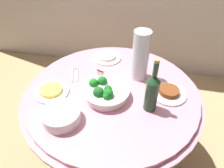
{
  "coord_description": "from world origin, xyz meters",
  "views": [
    {
      "loc": [
        0.21,
        -0.97,
        1.62
      ],
      "look_at": [
        0.0,
        0.0,
        0.79
      ],
      "focal_mm": 33.02,
      "sensor_mm": 36.0,
      "label": 1
    }
  ],
  "objects_px": {
    "broccoli_bowl": "(105,92)",
    "decorative_fruit_vase": "(140,58)",
    "food_plate_fried_egg": "(51,91)",
    "label_placard_front": "(100,72)",
    "serving_tongs": "(75,74)",
    "food_plate_stir_fry": "(169,92)",
    "food_plate_rice": "(107,57)",
    "plate_stack": "(61,116)",
    "wine_bottle": "(152,92)"
  },
  "relations": [
    {
      "from": "plate_stack",
      "to": "decorative_fruit_vase",
      "type": "distance_m",
      "value": 0.62
    },
    {
      "from": "decorative_fruit_vase",
      "to": "food_plate_stir_fry",
      "type": "relative_size",
      "value": 1.55
    },
    {
      "from": "label_placard_front",
      "to": "decorative_fruit_vase",
      "type": "bearing_deg",
      "value": 10.86
    },
    {
      "from": "broccoli_bowl",
      "to": "food_plate_stir_fry",
      "type": "distance_m",
      "value": 0.4
    },
    {
      "from": "broccoli_bowl",
      "to": "food_plate_fried_egg",
      "type": "relative_size",
      "value": 1.27
    },
    {
      "from": "wine_bottle",
      "to": "decorative_fruit_vase",
      "type": "height_order",
      "value": "decorative_fruit_vase"
    },
    {
      "from": "decorative_fruit_vase",
      "to": "food_plate_fried_egg",
      "type": "bearing_deg",
      "value": -151.45
    },
    {
      "from": "broccoli_bowl",
      "to": "label_placard_front",
      "type": "xyz_separation_m",
      "value": [
        -0.08,
        0.2,
        -0.01
      ]
    },
    {
      "from": "food_plate_rice",
      "to": "food_plate_fried_egg",
      "type": "relative_size",
      "value": 1.0
    },
    {
      "from": "broccoli_bowl",
      "to": "plate_stack",
      "type": "bearing_deg",
      "value": -129.2
    },
    {
      "from": "wine_bottle",
      "to": "food_plate_rice",
      "type": "relative_size",
      "value": 1.53
    },
    {
      "from": "decorative_fruit_vase",
      "to": "food_plate_fried_egg",
      "type": "distance_m",
      "value": 0.61
    },
    {
      "from": "serving_tongs",
      "to": "food_plate_fried_egg",
      "type": "bearing_deg",
      "value": -110.85
    },
    {
      "from": "plate_stack",
      "to": "food_plate_stir_fry",
      "type": "relative_size",
      "value": 0.95
    },
    {
      "from": "plate_stack",
      "to": "decorative_fruit_vase",
      "type": "xyz_separation_m",
      "value": [
        0.37,
        0.48,
        0.12
      ]
    },
    {
      "from": "plate_stack",
      "to": "food_plate_fried_egg",
      "type": "height_order",
      "value": "plate_stack"
    },
    {
      "from": "broccoli_bowl",
      "to": "label_placard_front",
      "type": "height_order",
      "value": "broccoli_bowl"
    },
    {
      "from": "plate_stack",
      "to": "serving_tongs",
      "type": "xyz_separation_m",
      "value": [
        -0.08,
        0.41,
        -0.03
      ]
    },
    {
      "from": "plate_stack",
      "to": "serving_tongs",
      "type": "height_order",
      "value": "plate_stack"
    },
    {
      "from": "decorative_fruit_vase",
      "to": "food_plate_stir_fry",
      "type": "distance_m",
      "value": 0.29
    },
    {
      "from": "food_plate_fried_egg",
      "to": "food_plate_stir_fry",
      "type": "bearing_deg",
      "value": 10.94
    },
    {
      "from": "broccoli_bowl",
      "to": "food_plate_fried_egg",
      "type": "xyz_separation_m",
      "value": [
        -0.34,
        -0.03,
        -0.03
      ]
    },
    {
      "from": "decorative_fruit_vase",
      "to": "serving_tongs",
      "type": "bearing_deg",
      "value": -170.71
    },
    {
      "from": "food_plate_rice",
      "to": "label_placard_front",
      "type": "distance_m",
      "value": 0.23
    },
    {
      "from": "food_plate_stir_fry",
      "to": "food_plate_fried_egg",
      "type": "distance_m",
      "value": 0.74
    },
    {
      "from": "wine_bottle",
      "to": "label_placard_front",
      "type": "relative_size",
      "value": 6.11
    },
    {
      "from": "wine_bottle",
      "to": "food_plate_fried_egg",
      "type": "xyz_separation_m",
      "value": [
        -0.62,
        0.0,
        -0.12
      ]
    },
    {
      "from": "wine_bottle",
      "to": "decorative_fruit_vase",
      "type": "distance_m",
      "value": 0.3
    },
    {
      "from": "broccoli_bowl",
      "to": "serving_tongs",
      "type": "bearing_deg",
      "value": 145.86
    },
    {
      "from": "food_plate_rice",
      "to": "plate_stack",
      "type": "bearing_deg",
      "value": -98.18
    },
    {
      "from": "broccoli_bowl",
      "to": "serving_tongs",
      "type": "xyz_separation_m",
      "value": [
        -0.26,
        0.18,
        -0.04
      ]
    },
    {
      "from": "food_plate_stir_fry",
      "to": "food_plate_fried_egg",
      "type": "height_order",
      "value": "food_plate_stir_fry"
    },
    {
      "from": "food_plate_rice",
      "to": "food_plate_stir_fry",
      "type": "bearing_deg",
      "value": -34.15
    },
    {
      "from": "food_plate_rice",
      "to": "food_plate_fried_egg",
      "type": "distance_m",
      "value": 0.53
    },
    {
      "from": "plate_stack",
      "to": "serving_tongs",
      "type": "relative_size",
      "value": 1.27
    },
    {
      "from": "food_plate_fried_egg",
      "to": "label_placard_front",
      "type": "distance_m",
      "value": 0.35
    },
    {
      "from": "broccoli_bowl",
      "to": "decorative_fruit_vase",
      "type": "height_order",
      "value": "decorative_fruit_vase"
    },
    {
      "from": "food_plate_rice",
      "to": "label_placard_front",
      "type": "bearing_deg",
      "value": -87.61
    },
    {
      "from": "decorative_fruit_vase",
      "to": "serving_tongs",
      "type": "distance_m",
      "value": 0.47
    },
    {
      "from": "plate_stack",
      "to": "label_placard_front",
      "type": "distance_m",
      "value": 0.44
    },
    {
      "from": "decorative_fruit_vase",
      "to": "label_placard_front",
      "type": "xyz_separation_m",
      "value": [
        -0.26,
        -0.05,
        -0.12
      ]
    },
    {
      "from": "broccoli_bowl",
      "to": "food_plate_rice",
      "type": "relative_size",
      "value": 1.27
    },
    {
      "from": "food_plate_fried_egg",
      "to": "plate_stack",
      "type": "bearing_deg",
      "value": -51.69
    },
    {
      "from": "serving_tongs",
      "to": "food_plate_fried_egg",
      "type": "distance_m",
      "value": 0.23
    },
    {
      "from": "wine_bottle",
      "to": "label_placard_front",
      "type": "distance_m",
      "value": 0.44
    },
    {
      "from": "plate_stack",
      "to": "label_placard_front",
      "type": "height_order",
      "value": "plate_stack"
    },
    {
      "from": "food_plate_stir_fry",
      "to": "label_placard_front",
      "type": "bearing_deg",
      "value": 168.72
    },
    {
      "from": "broccoli_bowl",
      "to": "food_plate_rice",
      "type": "distance_m",
      "value": 0.44
    },
    {
      "from": "broccoli_bowl",
      "to": "food_plate_stir_fry",
      "type": "bearing_deg",
      "value": 15.75
    },
    {
      "from": "plate_stack",
      "to": "wine_bottle",
      "type": "relative_size",
      "value": 0.62
    }
  ]
}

